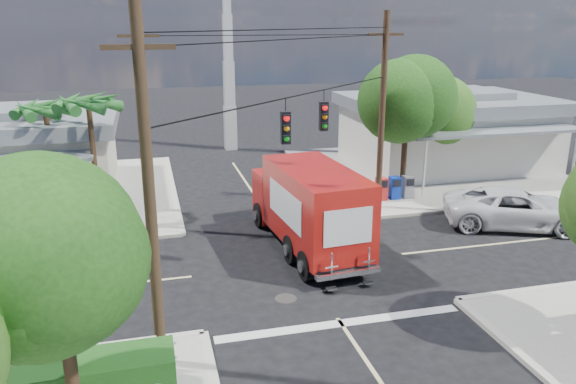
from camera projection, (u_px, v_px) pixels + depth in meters
name	position (u px, v px, depth m)	size (l,w,h in m)	color
ground	(302.00, 265.00, 20.53)	(120.00, 120.00, 0.00)	black
sidewalk_ne	(429.00, 171.00, 33.18)	(14.12, 14.12, 0.14)	#A59F95
sidewalk_nw	(33.00, 198.00, 28.00)	(14.12, 14.12, 0.14)	#A59F95
road_markings	(313.00, 282.00, 19.16)	(32.00, 32.00, 0.01)	beige
building_ne	(447.00, 129.00, 33.91)	(11.80, 10.20, 4.50)	white
building_nw	(9.00, 151.00, 28.58)	(10.80, 10.20, 4.30)	beige
radio_tower	(229.00, 67.00, 37.54)	(0.80, 0.80, 17.00)	silver
tree_sw_front	(56.00, 253.00, 10.62)	(3.88, 3.78, 6.03)	#422D1C
tree_ne_front	(408.00, 103.00, 27.12)	(4.21, 4.14, 6.66)	#422D1C
tree_ne_back	(433.00, 107.00, 29.94)	(3.77, 3.66, 5.82)	#422D1C
palm_nw_front	(89.00, 106.00, 24.23)	(3.01, 3.08, 5.59)	#422D1C
palm_nw_back	(45.00, 111.00, 25.25)	(3.01, 3.08, 5.19)	#422D1C
utility_poles	(248.00, 133.00, 20.28)	(12.00, 10.68, 9.00)	#473321
picket_fence	(49.00, 367.00, 13.29)	(5.94, 0.06, 1.00)	silver
vending_boxes	(395.00, 188.00, 27.62)	(1.90, 0.50, 1.10)	red
delivery_truck	(309.00, 207.00, 21.56)	(3.09, 7.96, 3.37)	black
parked_car	(516.00, 208.00, 24.15)	(2.77, 6.00, 1.67)	silver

